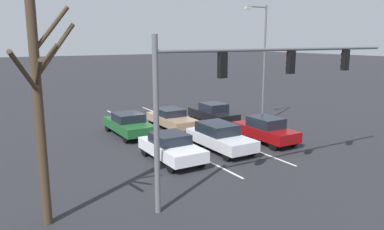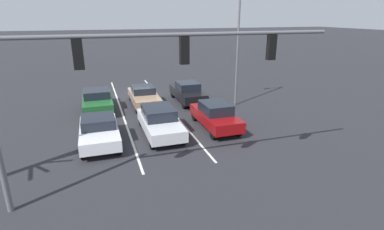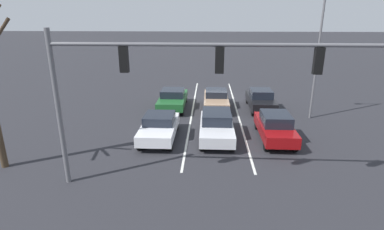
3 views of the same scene
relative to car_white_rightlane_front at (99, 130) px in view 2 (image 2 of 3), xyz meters
name	(u,v)px [view 2 (image 2 of 3)]	position (x,y,z in m)	size (l,w,h in m)	color
ground_plane	(137,96)	(-3.25, -9.02, -0.74)	(240.00, 240.00, 0.00)	#28282D
lane_stripe_left_divider	(167,106)	(-4.90, -5.56, -0.73)	(0.12, 18.91, 0.01)	silver
lane_stripe_center_divider	(121,110)	(-1.60, -5.56, -0.73)	(0.12, 18.91, 0.01)	silver
car_white_rightlane_front	(99,130)	(0.00, 0.00, 0.00)	(1.88, 4.22, 1.42)	silver
car_silver_midlane_front	(160,121)	(-3.25, -0.34, 0.03)	(1.86, 4.56, 1.50)	silver
car_maroon_leftlane_front	(215,115)	(-6.54, -0.27, 0.05)	(1.72, 4.34, 1.54)	maroon
car_black_leftlane_second	(188,92)	(-6.67, -6.07, 0.03)	(1.75, 4.39, 1.54)	black
car_tan_midlane_second	(144,96)	(-3.36, -6.31, -0.04)	(1.80, 4.58, 1.36)	tan
car_darkgreen_rightlane_second	(97,100)	(-0.07, -6.07, 0.01)	(1.92, 4.62, 1.45)	#1E5928
traffic_signal_gantry	(123,68)	(-1.00, 4.88, 3.94)	(12.19, 0.37, 6.30)	slate
street_lamp_left_shoulder	(236,38)	(-9.59, -4.21, 4.11)	(1.90, 0.24, 8.46)	slate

